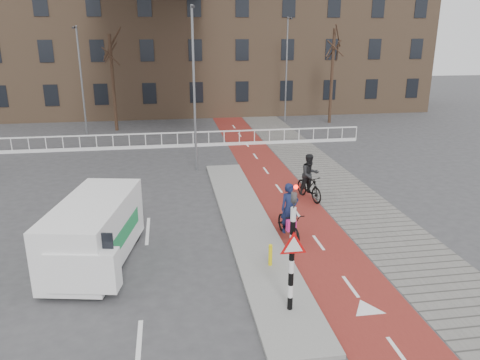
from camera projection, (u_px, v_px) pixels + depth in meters
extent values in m
plane|color=#38383A|center=(292.00, 274.00, 14.40)|extent=(120.00, 120.00, 0.00)
cube|color=maroon|center=(270.00, 176.00, 24.03)|extent=(2.50, 60.00, 0.01)
cube|color=slate|center=(322.00, 174.00, 24.44)|extent=(3.00, 60.00, 0.01)
cube|color=gray|center=(248.00, 223.00, 18.04)|extent=(1.80, 16.00, 0.12)
cylinder|color=black|center=(292.00, 260.00, 11.96)|extent=(0.14, 0.14, 2.88)
imported|color=black|center=(294.00, 192.00, 11.39)|extent=(0.13, 0.16, 0.80)
cylinder|color=#FF0C05|center=(296.00, 187.00, 11.21)|extent=(0.11, 0.02, 0.11)
cylinder|color=yellow|center=(270.00, 255.00, 14.60)|extent=(0.12, 0.12, 0.69)
imported|color=black|center=(289.00, 225.00, 16.72)|extent=(0.94, 2.06, 1.04)
imported|color=#141C3F|center=(289.00, 208.00, 16.53)|extent=(0.71, 0.51, 1.82)
cube|color=#CF1D76|center=(291.00, 225.00, 16.14)|extent=(0.34, 0.24, 0.39)
imported|color=black|center=(309.00, 187.00, 20.55)|extent=(1.04, 2.01, 1.17)
imported|color=black|center=(310.00, 174.00, 20.38)|extent=(1.04, 0.90, 1.83)
cube|color=white|center=(94.00, 231.00, 14.81)|extent=(2.83, 5.11, 1.93)
cube|color=#20944D|center=(62.00, 235.00, 14.70)|extent=(0.62, 3.04, 0.55)
cube|color=#20944D|center=(126.00, 231.00, 14.98)|extent=(0.62, 3.04, 0.55)
cube|color=black|center=(82.00, 248.00, 12.75)|extent=(1.71, 0.39, 0.90)
cylinder|color=black|center=(50.00, 278.00, 13.51)|extent=(0.37, 0.71, 0.68)
cylinder|color=black|center=(106.00, 279.00, 13.45)|extent=(0.37, 0.71, 0.68)
cylinder|color=black|center=(89.00, 231.00, 16.64)|extent=(0.37, 0.71, 0.68)
cylinder|color=black|center=(135.00, 232.00, 16.58)|extent=(0.37, 0.71, 0.68)
cube|color=silver|center=(145.00, 134.00, 29.36)|extent=(28.00, 0.08, 0.08)
cube|color=silver|center=(146.00, 147.00, 29.62)|extent=(28.00, 0.10, 0.20)
cube|color=#7F6047|center=(170.00, 43.00, 42.22)|extent=(46.00, 10.00, 12.00)
cylinder|color=black|center=(113.00, 84.00, 33.97)|extent=(0.24, 0.24, 6.90)
cylinder|color=black|center=(332.00, 77.00, 36.77)|extent=(0.24, 0.24, 7.28)
cylinder|color=slate|center=(194.00, 92.00, 23.78)|extent=(0.12, 0.12, 8.35)
cylinder|color=slate|center=(82.00, 83.00, 32.01)|extent=(0.12, 0.12, 7.45)
cylinder|color=slate|center=(286.00, 71.00, 37.19)|extent=(0.12, 0.12, 8.13)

